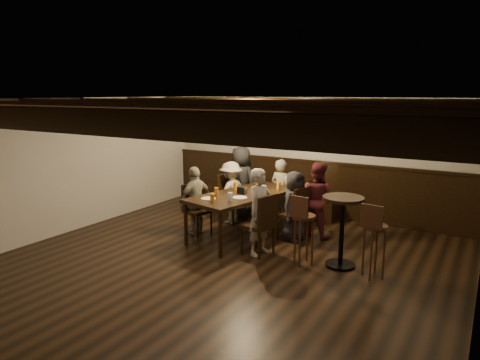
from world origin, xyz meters
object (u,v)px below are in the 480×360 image
Objects in this scene: person_bench_right at (317,199)px; bar_stool_right at (374,250)px; chair_left_far at (197,219)px; person_left_far at (196,200)px; person_bench_left at (241,182)px; person_right_far at (260,212)px; person_left_near at (231,192)px; chair_left_near at (232,208)px; person_bench_centre at (281,192)px; person_right_near at (294,206)px; chair_right_far at (259,236)px; dining_table at (244,197)px; bar_stool_left at (303,238)px; high_top_table at (342,221)px; chair_right_near at (293,223)px.

person_bench_right is 1.84m from bar_stool_right.
person_left_far is (-0.03, 0.01, 0.34)m from chair_left_far.
person_bench_left is at bearing -173.66° from person_left_far.
bar_stool_right is at bearing -77.31° from person_right_far.
person_right_far is at bearing 59.04° from person_left_near.
chair_left_near is 1.00m from person_bench_centre.
person_right_near is (0.61, -0.74, -0.03)m from person_bench_centre.
chair_right_far is 0.80× the size of person_left_near.
person_right_far reaches higher than bar_stool_right.
dining_table is 0.88m from person_right_far.
dining_table is 1.69× the size of person_bench_right.
chair_left_far is 1.52m from person_right_far.
dining_table is at bearing 122.05° from chair_left_far.
person_left_far is at bearing 179.51° from bar_stool_left.
bar_stool_left is at bearing 152.75° from person_bench_left.
dining_table is 1.92m from high_top_table.
person_bench_right reaches higher than person_left_near.
person_bench_centre is (1.01, 1.32, 0.36)m from chair_left_far.
person_left_near is 1.00× the size of person_right_near.
person_left_far is 1.15× the size of bar_stool_right.
person_bench_centre is (0.83, 0.44, 0.34)m from chair_left_near.
high_top_table is 0.60m from bar_stool_right.
person_left_far is (-1.04, -1.32, -0.02)m from person_bench_centre.
person_right_near reaches higher than chair_right_near.
bar_stool_right is (1.73, 0.03, -0.29)m from person_right_far.
person_left_far reaches higher than bar_stool_left.
chair_left_far is at bearing 0.06° from chair_left_near.
dining_table is 1.27m from person_bench_left.
chair_left_far is 1.44m from chair_right_far.
person_left_near is (-1.26, 1.18, 0.30)m from chair_right_far.
chair_left_far is 0.34m from person_left_far.
chair_right_near is 0.65× the size of person_bench_left.
person_bench_left is at bearing 148.93° from bar_stool_left.
dining_table is 2.14× the size of high_top_table.
high_top_table is at bearing -0.54° from dining_table.
person_bench_centre is 1.19× the size of bar_stool_left.
person_bench_left is (-1.49, 0.77, 0.43)m from chair_right_near.
bar_stool_right reaches higher than high_top_table.
person_right_far is 1.31× the size of high_top_table.
person_bench_right is at bearing 142.89° from bar_stool_right.
bar_stool_left is (0.58, -0.91, 0.11)m from chair_right_near.
person_right_near is 1.14× the size of bar_stool_left.
dining_table is 0.88m from person_right_near.
person_bench_centre reaches higher than high_top_table.
person_bench_centre is 0.96× the size of person_bench_right.
person_right_near reaches higher than high_top_table.
chair_right_near is 1.75m from person_left_far.
person_right_far is (1.44, -0.30, 0.41)m from chair_left_far.
person_left_far reaches higher than chair_left_near.
bar_stool_right is at bearing 96.87° from chair_left_far.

